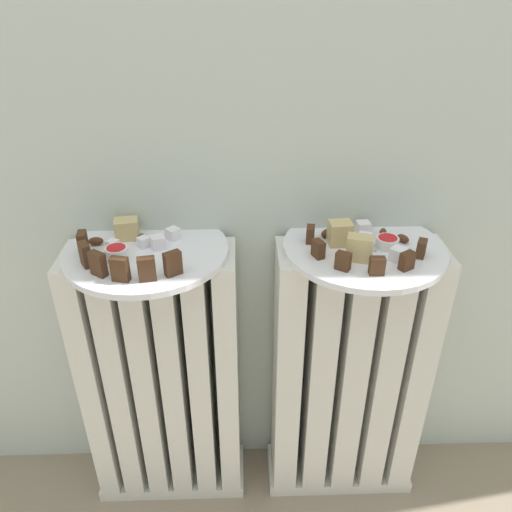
{
  "coord_description": "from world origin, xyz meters",
  "views": [
    {
      "loc": [
        -0.03,
        -0.54,
        1.12
      ],
      "look_at": [
        0.0,
        0.28,
        0.64
      ],
      "focal_mm": 34.93,
      "sensor_mm": 36.0,
      "label": 1
    }
  ],
  "objects_px": {
    "plate_left": "(147,251)",
    "jam_bowl_left": "(117,252)",
    "jam_bowl_right": "(387,242)",
    "radiator_right": "(348,379)",
    "radiator_left": "(163,383)",
    "plate_right": "(364,248)",
    "fork": "(371,256)"
  },
  "relations": [
    {
      "from": "plate_left",
      "to": "jam_bowl_right",
      "type": "distance_m",
      "value": 0.45
    },
    {
      "from": "jam_bowl_right",
      "to": "plate_left",
      "type": "bearing_deg",
      "value": 178.86
    },
    {
      "from": "jam_bowl_right",
      "to": "fork",
      "type": "relative_size",
      "value": 0.44
    },
    {
      "from": "jam_bowl_left",
      "to": "jam_bowl_right",
      "type": "relative_size",
      "value": 0.96
    },
    {
      "from": "jam_bowl_left",
      "to": "fork",
      "type": "relative_size",
      "value": 0.42
    },
    {
      "from": "plate_left",
      "to": "jam_bowl_left",
      "type": "relative_size",
      "value": 7.51
    },
    {
      "from": "radiator_left",
      "to": "plate_right",
      "type": "xyz_separation_m",
      "value": [
        0.41,
        0.0,
        0.34
      ]
    },
    {
      "from": "jam_bowl_left",
      "to": "plate_right",
      "type": "bearing_deg",
      "value": 4.58
    },
    {
      "from": "radiator_right",
      "to": "plate_right",
      "type": "height_order",
      "value": "plate_right"
    },
    {
      "from": "plate_right",
      "to": "fork",
      "type": "height_order",
      "value": "fork"
    },
    {
      "from": "radiator_left",
      "to": "fork",
      "type": "distance_m",
      "value": 0.54
    },
    {
      "from": "radiator_left",
      "to": "jam_bowl_left",
      "type": "relative_size",
      "value": 15.87
    },
    {
      "from": "radiator_right",
      "to": "fork",
      "type": "bearing_deg",
      "value": -85.66
    },
    {
      "from": "jam_bowl_left",
      "to": "fork",
      "type": "height_order",
      "value": "jam_bowl_left"
    },
    {
      "from": "plate_left",
      "to": "radiator_right",
      "type": "bearing_deg",
      "value": 0.0
    },
    {
      "from": "radiator_right",
      "to": "plate_left",
      "type": "bearing_deg",
      "value": 180.0
    },
    {
      "from": "plate_left",
      "to": "fork",
      "type": "height_order",
      "value": "fork"
    },
    {
      "from": "radiator_right",
      "to": "plate_right",
      "type": "distance_m",
      "value": 0.34
    },
    {
      "from": "radiator_right",
      "to": "fork",
      "type": "xyz_separation_m",
      "value": [
        0.0,
        -0.04,
        0.34
      ]
    },
    {
      "from": "radiator_right",
      "to": "plate_right",
      "type": "relative_size",
      "value": 2.11
    },
    {
      "from": "plate_left",
      "to": "jam_bowl_left",
      "type": "height_order",
      "value": "jam_bowl_left"
    },
    {
      "from": "radiator_left",
      "to": "plate_left",
      "type": "height_order",
      "value": "plate_left"
    },
    {
      "from": "radiator_left",
      "to": "radiator_right",
      "type": "bearing_deg",
      "value": 0.0
    },
    {
      "from": "radiator_left",
      "to": "jam_bowl_left",
      "type": "xyz_separation_m",
      "value": [
        -0.05,
        -0.04,
        0.36
      ]
    },
    {
      "from": "plate_left",
      "to": "radiator_left",
      "type": "bearing_deg",
      "value": 0.0
    },
    {
      "from": "plate_right",
      "to": "jam_bowl_left",
      "type": "bearing_deg",
      "value": -175.42
    },
    {
      "from": "plate_right",
      "to": "fork",
      "type": "distance_m",
      "value": 0.04
    },
    {
      "from": "fork",
      "to": "radiator_left",
      "type": "bearing_deg",
      "value": 174.22
    },
    {
      "from": "plate_left",
      "to": "jam_bowl_right",
      "type": "xyz_separation_m",
      "value": [
        0.45,
        -0.01,
        0.02
      ]
    },
    {
      "from": "radiator_right",
      "to": "jam_bowl_right",
      "type": "bearing_deg",
      "value": -12.52
    },
    {
      "from": "radiator_left",
      "to": "plate_right",
      "type": "relative_size",
      "value": 2.11
    },
    {
      "from": "jam_bowl_right",
      "to": "fork",
      "type": "distance_m",
      "value": 0.05
    }
  ]
}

